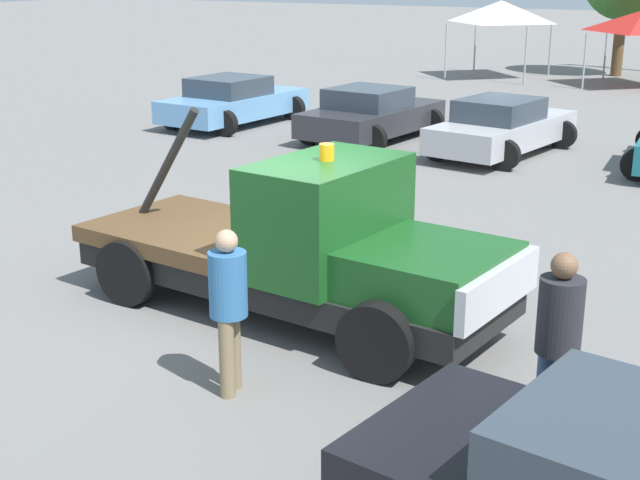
% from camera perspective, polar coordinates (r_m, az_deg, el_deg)
% --- Properties ---
extents(ground_plane, '(160.00, 160.00, 0.00)m').
position_cam_1_polar(ground_plane, '(11.54, -2.16, -4.61)').
color(ground_plane, slate).
extents(tow_truck, '(5.99, 2.60, 2.51)m').
position_cam_1_polar(tow_truck, '(11.03, -0.77, -0.67)').
color(tow_truck, black).
rests_on(tow_truck, ground).
extents(person_near_truck, '(0.41, 0.41, 1.86)m').
position_cam_1_polar(person_near_truck, '(8.43, 15.02, -5.87)').
color(person_near_truck, '#475B84').
rests_on(person_near_truck, ground).
extents(person_at_hood, '(0.39, 0.39, 1.78)m').
position_cam_1_polar(person_at_hood, '(9.12, -5.88, -3.87)').
color(person_at_hood, '#847051').
rests_on(person_at_hood, ground).
extents(parked_car_skyblue, '(2.71, 4.62, 1.34)m').
position_cam_1_polar(parked_car_skyblue, '(25.03, -5.58, 8.82)').
color(parked_car_skyblue, '#669ED1').
rests_on(parked_car_skyblue, ground).
extents(parked_car_charcoal, '(2.78, 4.39, 1.34)m').
position_cam_1_polar(parked_car_charcoal, '(22.76, 3.30, 8.02)').
color(parked_car_charcoal, '#2D2D33').
rests_on(parked_car_charcoal, ground).
extents(parked_car_silver, '(2.75, 4.68, 1.34)m').
position_cam_1_polar(parked_car_silver, '(21.32, 11.56, 7.07)').
color(parked_car_silver, '#B7B7BC').
rests_on(parked_car_silver, ground).
extents(canopy_tent_white, '(3.20, 3.20, 2.94)m').
position_cam_1_polar(canopy_tent_white, '(36.01, 11.51, 14.13)').
color(canopy_tent_white, '#9E9EA3').
rests_on(canopy_tent_white, ground).
extents(traffic_cone, '(0.40, 0.40, 0.55)m').
position_cam_1_polar(traffic_cone, '(15.20, 4.36, 1.79)').
color(traffic_cone, black).
rests_on(traffic_cone, ground).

